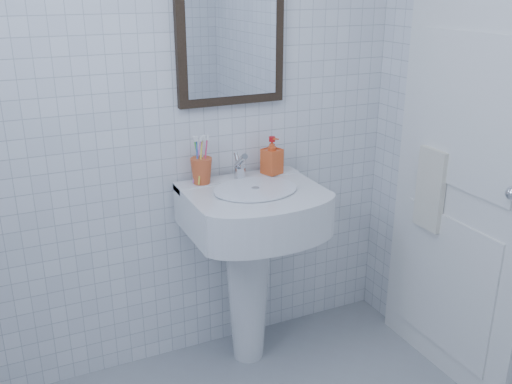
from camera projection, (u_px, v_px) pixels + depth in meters
name	position (u px, v px, depth m)	size (l,w,h in m)	color
wall_back	(174.00, 106.00, 2.49)	(2.20, 0.02, 2.50)	white
washbasin	(250.00, 246.00, 2.63)	(0.60, 0.44, 0.92)	silver
faucet	(240.00, 168.00, 2.60)	(0.05, 0.12, 0.13)	silver
toothbrush_cup	(201.00, 171.00, 2.54)	(0.10, 0.10, 0.12)	#C64D25
soap_dispenser	(272.00, 155.00, 2.66)	(0.08, 0.08, 0.18)	#CB4713
wall_mirror	(231.00, 33.00, 2.47)	(0.50, 0.04, 0.62)	black
bathroom_door	(464.00, 170.00, 2.45)	(0.04, 0.80, 2.00)	silver
towel_ring	(438.00, 151.00, 2.55)	(0.18, 0.18, 0.01)	silver
hand_towel	(430.00, 189.00, 2.60)	(0.03, 0.16, 0.38)	silver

